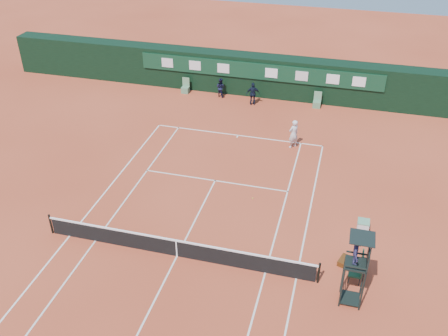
# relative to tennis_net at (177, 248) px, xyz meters

# --- Properties ---
(ground) EXTENTS (90.00, 90.00, 0.00)m
(ground) POSITION_rel_tennis_net_xyz_m (0.00, 0.00, -0.51)
(ground) COLOR #C14B2D
(ground) RESTS_ON ground
(court_lines) EXTENTS (11.05, 23.85, 0.01)m
(court_lines) POSITION_rel_tennis_net_xyz_m (0.00, 0.00, -0.50)
(court_lines) COLOR silver
(court_lines) RESTS_ON ground
(tennis_net) EXTENTS (12.90, 0.10, 1.10)m
(tennis_net) POSITION_rel_tennis_net_xyz_m (0.00, 0.00, 0.00)
(tennis_net) COLOR black
(tennis_net) RESTS_ON ground
(back_wall) EXTENTS (40.00, 1.65, 3.00)m
(back_wall) POSITION_rel_tennis_net_xyz_m (0.00, 18.74, 1.00)
(back_wall) COLOR black
(back_wall) RESTS_ON ground
(linesman_chair_left) EXTENTS (0.55, 0.50, 1.15)m
(linesman_chair_left) POSITION_rel_tennis_net_xyz_m (-5.50, 17.48, -0.19)
(linesman_chair_left) COLOR #54805D
(linesman_chair_left) RESTS_ON ground
(linesman_chair_right) EXTENTS (0.55, 0.50, 1.15)m
(linesman_chair_right) POSITION_rel_tennis_net_xyz_m (4.50, 17.48, -0.19)
(linesman_chair_right) COLOR #55835B
(linesman_chair_right) RESTS_ON ground
(umpire_chair) EXTENTS (0.96, 0.95, 3.42)m
(umpire_chair) POSITION_rel_tennis_net_xyz_m (7.76, -0.70, 1.95)
(umpire_chair) COLOR black
(umpire_chair) RESTS_ON ground
(player_bench) EXTENTS (0.55, 1.20, 1.10)m
(player_bench) POSITION_rel_tennis_net_xyz_m (8.01, 0.82, 0.09)
(player_bench) COLOR #1A4226
(player_bench) RESTS_ON ground
(tennis_bag) EXTENTS (0.52, 0.77, 0.26)m
(tennis_bag) POSITION_rel_tennis_net_xyz_m (7.38, 1.52, -0.38)
(tennis_bag) COLOR black
(tennis_bag) RESTS_ON ground
(cooler) EXTENTS (0.57, 0.57, 0.65)m
(cooler) POSITION_rel_tennis_net_xyz_m (8.15, 3.99, -0.18)
(cooler) COLOR silver
(cooler) RESTS_ON ground
(tennis_ball) EXTENTS (0.06, 0.06, 0.06)m
(tennis_ball) POSITION_rel_tennis_net_xyz_m (2.41, 5.27, -0.48)
(tennis_ball) COLOR yellow
(tennis_ball) RESTS_ON ground
(player) EXTENTS (0.80, 0.80, 1.88)m
(player) POSITION_rel_tennis_net_xyz_m (3.66, 11.28, 0.43)
(player) COLOR silver
(player) RESTS_ON ground
(ball_kid_left) EXTENTS (0.86, 0.77, 1.45)m
(ball_kid_left) POSITION_rel_tennis_net_xyz_m (-2.71, 17.47, 0.22)
(ball_kid_left) COLOR black
(ball_kid_left) RESTS_ON ground
(ball_kid_right) EXTENTS (1.07, 0.69, 1.69)m
(ball_kid_right) POSITION_rel_tennis_net_xyz_m (-0.07, 16.72, 0.34)
(ball_kid_right) COLOR black
(ball_kid_right) RESTS_ON ground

